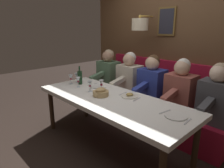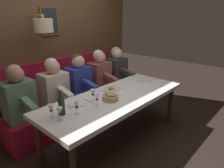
{
  "view_description": "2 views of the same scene",
  "coord_description": "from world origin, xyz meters",
  "px_view_note": "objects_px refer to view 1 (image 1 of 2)",
  "views": [
    {
      "loc": [
        -1.75,
        -1.86,
        1.67
      ],
      "look_at": [
        0.05,
        0.03,
        0.92
      ],
      "focal_mm": 32.25,
      "sensor_mm": 36.0,
      "label": 1
    },
    {
      "loc": [
        -1.77,
        2.03,
        1.86
      ],
      "look_at": [
        0.05,
        0.03,
        0.92
      ],
      "focal_mm": 32.43,
      "sensor_mm": 36.0,
      "label": 2
    }
  ],
  "objects_px": {
    "diner_farthest": "(108,71)",
    "wine_glass_3": "(77,76)",
    "bread_bowl": "(101,92)",
    "dining_table": "(111,102)",
    "wine_glass_1": "(71,77)",
    "diner_middle": "(152,81)",
    "diner_near": "(180,88)",
    "wine_glass_2": "(90,84)",
    "wine_glass_4": "(78,80)",
    "wine_bottle": "(80,77)",
    "wine_glass_0": "(101,83)",
    "diner_nearest": "(216,96)",
    "diner_far": "(129,76)"
  },
  "relations": [
    {
      "from": "wine_glass_0",
      "to": "diner_nearest",
      "type": "bearing_deg",
      "value": -60.78
    },
    {
      "from": "diner_nearest",
      "to": "dining_table",
      "type": "bearing_deg",
      "value": 130.72
    },
    {
      "from": "wine_glass_2",
      "to": "wine_bottle",
      "type": "xyz_separation_m",
      "value": [
        0.13,
        0.44,
        0.0
      ]
    },
    {
      "from": "wine_glass_1",
      "to": "wine_glass_2",
      "type": "relative_size",
      "value": 1.0
    },
    {
      "from": "diner_middle",
      "to": "wine_glass_1",
      "type": "bearing_deg",
      "value": 132.39
    },
    {
      "from": "diner_far",
      "to": "wine_glass_1",
      "type": "height_order",
      "value": "diner_far"
    },
    {
      "from": "wine_glass_0",
      "to": "wine_bottle",
      "type": "xyz_separation_m",
      "value": [
        -0.03,
        0.52,
        0.0
      ]
    },
    {
      "from": "dining_table",
      "to": "wine_glass_1",
      "type": "distance_m",
      "value": 0.97
    },
    {
      "from": "wine_bottle",
      "to": "bread_bowl",
      "type": "relative_size",
      "value": 1.36
    },
    {
      "from": "diner_farthest",
      "to": "wine_bottle",
      "type": "height_order",
      "value": "diner_farthest"
    },
    {
      "from": "wine_glass_2",
      "to": "wine_bottle",
      "type": "relative_size",
      "value": 0.55
    },
    {
      "from": "diner_nearest",
      "to": "diner_far",
      "type": "distance_m",
      "value": 1.48
    },
    {
      "from": "diner_middle",
      "to": "wine_glass_3",
      "type": "xyz_separation_m",
      "value": [
        -0.76,
        1.01,
        0.04
      ]
    },
    {
      "from": "diner_far",
      "to": "wine_glass_1",
      "type": "xyz_separation_m",
      "value": [
        -0.9,
        0.5,
        0.04
      ]
    },
    {
      "from": "dining_table",
      "to": "wine_bottle",
      "type": "bearing_deg",
      "value": 83.6
    },
    {
      "from": "diner_near",
      "to": "wine_glass_2",
      "type": "relative_size",
      "value": 4.82
    },
    {
      "from": "diner_farthest",
      "to": "wine_glass_1",
      "type": "xyz_separation_m",
      "value": [
        -0.9,
        -0.06,
        0.04
      ]
    },
    {
      "from": "diner_near",
      "to": "diner_farthest",
      "type": "relative_size",
      "value": 1.0
    },
    {
      "from": "dining_table",
      "to": "diner_farthest",
      "type": "bearing_deg",
      "value": 48.78
    },
    {
      "from": "wine_glass_1",
      "to": "wine_glass_2",
      "type": "distance_m",
      "value": 0.54
    },
    {
      "from": "bread_bowl",
      "to": "dining_table",
      "type": "bearing_deg",
      "value": -76.36
    },
    {
      "from": "dining_table",
      "to": "bread_bowl",
      "type": "height_order",
      "value": "bread_bowl"
    },
    {
      "from": "diner_nearest",
      "to": "diner_near",
      "type": "xyz_separation_m",
      "value": [
        0.0,
        0.49,
        0.0
      ]
    },
    {
      "from": "wine_glass_0",
      "to": "wine_glass_2",
      "type": "relative_size",
      "value": 1.0
    },
    {
      "from": "wine_glass_0",
      "to": "bread_bowl",
      "type": "distance_m",
      "value": 0.25
    },
    {
      "from": "diner_farthest",
      "to": "wine_glass_0",
      "type": "relative_size",
      "value": 4.82
    },
    {
      "from": "diner_middle",
      "to": "wine_glass_2",
      "type": "xyz_separation_m",
      "value": [
        -0.92,
        0.44,
        0.04
      ]
    },
    {
      "from": "diner_near",
      "to": "bread_bowl",
      "type": "relative_size",
      "value": 3.6
    },
    {
      "from": "diner_near",
      "to": "wine_bottle",
      "type": "distance_m",
      "value": 1.59
    },
    {
      "from": "diner_farthest",
      "to": "wine_glass_3",
      "type": "xyz_separation_m",
      "value": [
        -0.76,
        -0.03,
        0.04
      ]
    },
    {
      "from": "wine_glass_4",
      "to": "wine_bottle",
      "type": "distance_m",
      "value": 0.17
    },
    {
      "from": "diner_near",
      "to": "wine_glass_0",
      "type": "relative_size",
      "value": 4.82
    },
    {
      "from": "wine_glass_1",
      "to": "wine_glass_4",
      "type": "bearing_deg",
      "value": -92.14
    },
    {
      "from": "diner_near",
      "to": "wine_glass_1",
      "type": "distance_m",
      "value": 1.74
    },
    {
      "from": "wine_glass_3",
      "to": "wine_glass_2",
      "type": "bearing_deg",
      "value": -105.32
    },
    {
      "from": "diner_nearest",
      "to": "wine_glass_1",
      "type": "xyz_separation_m",
      "value": [
        -0.9,
        1.98,
        0.04
      ]
    },
    {
      "from": "dining_table",
      "to": "wine_glass_1",
      "type": "height_order",
      "value": "wine_glass_1"
    },
    {
      "from": "diner_nearest",
      "to": "wine_glass_4",
      "type": "bearing_deg",
      "value": 117.38
    },
    {
      "from": "diner_nearest",
      "to": "diner_farthest",
      "type": "bearing_deg",
      "value": 90.0
    },
    {
      "from": "wine_glass_0",
      "to": "diner_farthest",
      "type": "bearing_deg",
      "value": 41.61
    },
    {
      "from": "diner_farthest",
      "to": "bread_bowl",
      "type": "bearing_deg",
      "value": -137.42
    },
    {
      "from": "diner_far",
      "to": "diner_near",
      "type": "bearing_deg",
      "value": -90.0
    },
    {
      "from": "bread_bowl",
      "to": "wine_glass_4",
      "type": "bearing_deg",
      "value": 88.48
    },
    {
      "from": "wine_glass_1",
      "to": "wine_bottle",
      "type": "height_order",
      "value": "wine_bottle"
    },
    {
      "from": "diner_nearest",
      "to": "diner_farthest",
      "type": "xyz_separation_m",
      "value": [
        0.0,
        2.03,
        0.0
      ]
    },
    {
      "from": "diner_farthest",
      "to": "wine_glass_4",
      "type": "height_order",
      "value": "diner_farthest"
    },
    {
      "from": "diner_farthest",
      "to": "wine_glass_4",
      "type": "relative_size",
      "value": 4.82
    },
    {
      "from": "wine_glass_1",
      "to": "bread_bowl",
      "type": "relative_size",
      "value": 0.75
    },
    {
      "from": "diner_near",
      "to": "wine_glass_3",
      "type": "relative_size",
      "value": 4.82
    },
    {
      "from": "bread_bowl",
      "to": "diner_nearest",
      "type": "bearing_deg",
      "value": -52.15
    }
  ]
}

